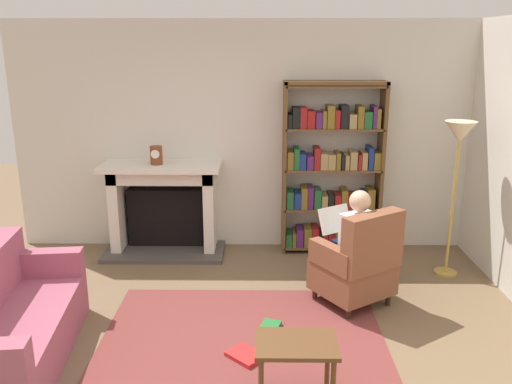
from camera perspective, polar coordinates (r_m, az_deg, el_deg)
name	(u,v)px	position (r m, az deg, el deg)	size (l,w,h in m)	color
ground	(242,359)	(4.45, -1.54, -17.48)	(14.00, 14.00, 0.00)	brown
back_wall	(249,137)	(6.36, -0.76, 5.92)	(5.60, 0.10, 2.70)	silver
area_rug	(243,338)	(4.70, -1.40, -15.42)	(2.40, 1.80, 0.01)	brown
fireplace	(164,205)	(6.40, -9.84, -1.34)	(1.42, 0.64, 1.09)	#4C4742
mantel_clock	(156,155)	(6.16, -10.66, 3.90)	(0.14, 0.14, 0.21)	brown
bookshelf	(332,171)	(6.27, 8.13, 2.25)	(1.16, 0.32, 2.02)	brown
armchair_reading	(358,264)	(5.14, 10.89, -7.59)	(0.88, 0.87, 0.97)	#331E14
seated_reader	(350,241)	(5.15, 10.09, -5.17)	(0.55, 0.59, 1.14)	white
sofa_floral	(9,327)	(4.64, -25.01, -13.03)	(0.90, 1.77, 0.85)	#A35268
side_table	(296,352)	(3.78, 4.32, -16.79)	(0.56, 0.39, 0.49)	brown
scattered_books	(255,344)	(4.58, -0.07, -15.99)	(0.48, 0.74, 0.04)	red
floor_lamp	(459,146)	(5.82, 20.94, 4.62)	(0.32, 0.32, 1.67)	#B7933F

